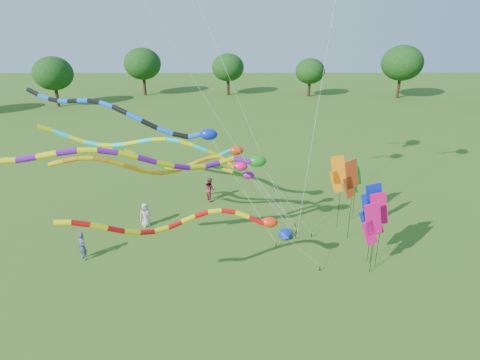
{
  "coord_description": "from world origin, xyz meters",
  "views": [
    {
      "loc": [
        -0.96,
        -16.69,
        12.79
      ],
      "look_at": [
        -0.86,
        2.56,
        4.8
      ],
      "focal_mm": 30.0,
      "sensor_mm": 36.0,
      "label": 1
    }
  ],
  "objects_px": {
    "person_a": "(146,215)",
    "person_b": "(82,246)",
    "tube_kite_orange": "(179,165)",
    "blue_nylon_heap": "(283,234)",
    "tube_kite_red": "(200,222)",
    "person_c": "(210,189)"
  },
  "relations": [
    {
      "from": "tube_kite_red",
      "to": "person_b",
      "type": "relative_size",
      "value": 6.78
    },
    {
      "from": "tube_kite_orange",
      "to": "person_c",
      "type": "height_order",
      "value": "tube_kite_orange"
    },
    {
      "from": "blue_nylon_heap",
      "to": "person_b",
      "type": "height_order",
      "value": "person_b"
    },
    {
      "from": "blue_nylon_heap",
      "to": "tube_kite_red",
      "type": "bearing_deg",
      "value": -129.66
    },
    {
      "from": "person_a",
      "to": "person_c",
      "type": "xyz_separation_m",
      "value": [
        3.9,
        3.92,
        0.08
      ]
    },
    {
      "from": "person_a",
      "to": "person_b",
      "type": "relative_size",
      "value": 0.96
    },
    {
      "from": "tube_kite_red",
      "to": "blue_nylon_heap",
      "type": "height_order",
      "value": "tube_kite_red"
    },
    {
      "from": "person_b",
      "to": "person_a",
      "type": "bearing_deg",
      "value": 96.36
    },
    {
      "from": "person_a",
      "to": "blue_nylon_heap",
      "type": "bearing_deg",
      "value": -36.59
    },
    {
      "from": "person_b",
      "to": "tube_kite_orange",
      "type": "bearing_deg",
      "value": 38.54
    },
    {
      "from": "person_a",
      "to": "person_c",
      "type": "distance_m",
      "value": 5.53
    },
    {
      "from": "person_b",
      "to": "blue_nylon_heap",
      "type": "bearing_deg",
      "value": 53.3
    },
    {
      "from": "tube_kite_red",
      "to": "tube_kite_orange",
      "type": "xyz_separation_m",
      "value": [
        -1.25,
        2.76,
        1.76
      ]
    },
    {
      "from": "tube_kite_orange",
      "to": "person_b",
      "type": "height_order",
      "value": "tube_kite_orange"
    },
    {
      "from": "tube_kite_orange",
      "to": "person_a",
      "type": "height_order",
      "value": "tube_kite_orange"
    },
    {
      "from": "person_a",
      "to": "person_b",
      "type": "bearing_deg",
      "value": -152.38
    },
    {
      "from": "tube_kite_orange",
      "to": "tube_kite_red",
      "type": "bearing_deg",
      "value": -85.94
    },
    {
      "from": "person_b",
      "to": "tube_kite_red",
      "type": "bearing_deg",
      "value": 17.89
    },
    {
      "from": "tube_kite_red",
      "to": "blue_nylon_heap",
      "type": "distance_m",
      "value": 8.01
    },
    {
      "from": "blue_nylon_heap",
      "to": "person_c",
      "type": "bearing_deg",
      "value": 131.89
    },
    {
      "from": "blue_nylon_heap",
      "to": "person_c",
      "type": "xyz_separation_m",
      "value": [
        -4.85,
        5.4,
        0.67
      ]
    },
    {
      "from": "blue_nylon_heap",
      "to": "person_b",
      "type": "distance_m",
      "value": 11.72
    }
  ]
}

